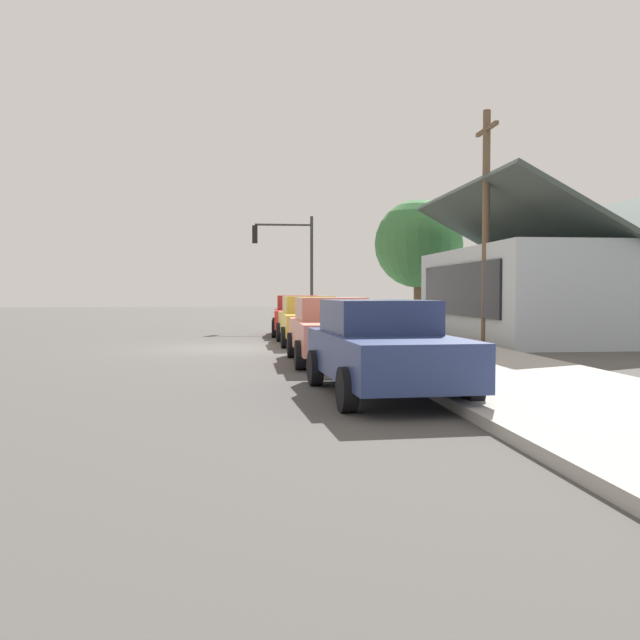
% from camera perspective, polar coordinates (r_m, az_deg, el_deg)
% --- Properties ---
extents(ground_plane, '(120.00, 120.00, 0.00)m').
position_cam_1_polar(ground_plane, '(21.50, -7.60, -2.31)').
color(ground_plane, '#4C4947').
extents(sidewalk_curb, '(60.00, 4.20, 0.16)m').
position_cam_1_polar(sidewalk_curb, '(22.08, 7.10, -1.98)').
color(sidewalk_curb, '#A3A099').
rests_on(sidewalk_curb, ground).
extents(car_cherry, '(4.45, 2.19, 1.59)m').
position_cam_1_polar(car_cherry, '(27.69, -1.87, 0.43)').
color(car_cherry, red).
rests_on(car_cherry, ground).
extents(car_mustard, '(4.55, 2.04, 1.59)m').
position_cam_1_polar(car_mustard, '(22.85, -0.91, 0.03)').
color(car_mustard, gold).
rests_on(car_mustard, ground).
extents(car_coral, '(4.67, 2.02, 1.59)m').
position_cam_1_polar(car_coral, '(16.96, 0.95, -0.76)').
color(car_coral, '#EA8C75').
rests_on(car_coral, ground).
extents(car_navy, '(4.74, 2.28, 1.59)m').
position_cam_1_polar(car_navy, '(11.63, 5.18, -2.18)').
color(car_navy, navy).
rests_on(car_navy, ground).
extents(storefront_building, '(11.17, 7.95, 5.45)m').
position_cam_1_polar(storefront_building, '(26.78, 19.13, 2.34)').
color(storefront_building, '#ADBCC6').
rests_on(storefront_building, ground).
extents(shade_tree, '(4.19, 4.19, 6.11)m').
position_cam_1_polar(shade_tree, '(33.42, 8.11, 6.20)').
color(shade_tree, brown).
rests_on(shade_tree, ground).
extents(traffic_light_main, '(0.37, 2.79, 5.20)m').
position_cam_1_polar(traffic_light_main, '(31.90, -2.60, 5.49)').
color(traffic_light_main, '#383833').
rests_on(traffic_light_main, ground).
extents(utility_pole_wooden, '(1.80, 0.24, 7.50)m').
position_cam_1_polar(utility_pole_wooden, '(22.95, 13.48, 7.76)').
color(utility_pole_wooden, brown).
rests_on(utility_pole_wooden, ground).
extents(fire_hydrant_red, '(0.22, 0.22, 0.71)m').
position_cam_1_polar(fire_hydrant_red, '(22.46, 3.22, -0.82)').
color(fire_hydrant_red, red).
rests_on(fire_hydrant_red, sidewalk_curb).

